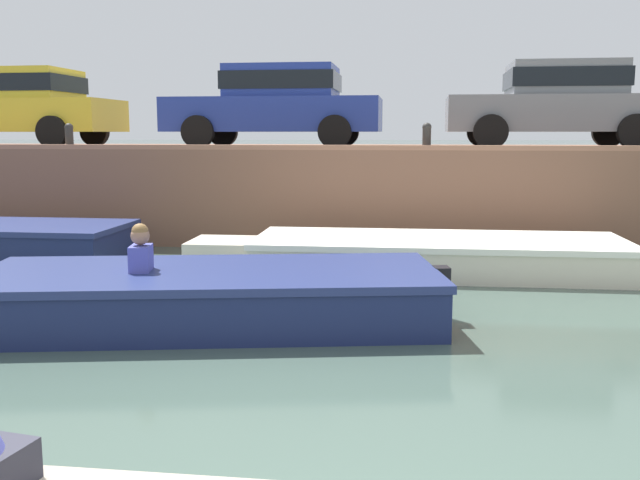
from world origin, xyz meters
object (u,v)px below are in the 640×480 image
at_px(car_centre_grey, 557,102).
at_px(mooring_bollard_mid, 427,135).
at_px(car_leftmost_yellow, 16,105).
at_px(boat_moored_central_cream, 420,255).
at_px(car_left_inner_blue, 278,103).
at_px(mooring_bollard_west, 69,135).
at_px(motorboat_passing, 188,297).

xyz_separation_m(car_centre_grey, mooring_bollard_mid, (-2.38, -1.79, -0.61)).
bearing_deg(mooring_bollard_mid, car_leftmost_yellow, 167.68).
bearing_deg(boat_moored_central_cream, car_left_inner_blue, 126.37).
bearing_deg(mooring_bollard_west, boat_moored_central_cream, -17.52).
distance_m(boat_moored_central_cream, car_leftmost_yellow, 9.22).
relative_size(car_leftmost_yellow, mooring_bollard_mid, 9.42).
xyz_separation_m(motorboat_passing, car_centre_grey, (4.85, 6.83, 2.23)).
bearing_deg(car_left_inner_blue, mooring_bollard_mid, -32.37).
height_order(motorboat_passing, mooring_bollard_mid, mooring_bollard_mid).
bearing_deg(car_leftmost_yellow, car_left_inner_blue, 0.01).
bearing_deg(car_left_inner_blue, mooring_bollard_west, -152.03).
height_order(car_leftmost_yellow, car_centre_grey, same).
relative_size(mooring_bollard_west, mooring_bollard_mid, 1.00).
relative_size(motorboat_passing, mooring_bollard_west, 12.82).
distance_m(car_left_inner_blue, mooring_bollard_mid, 3.40).
relative_size(car_centre_grey, mooring_bollard_west, 8.74).
xyz_separation_m(boat_moored_central_cream, car_leftmost_yellow, (-8.12, 3.72, 2.27)).
xyz_separation_m(car_leftmost_yellow, mooring_bollard_west, (2.00, -1.79, -0.61)).
bearing_deg(car_leftmost_yellow, mooring_bollard_west, -41.81).
bearing_deg(mooring_bollard_west, car_leftmost_yellow, 138.19).
distance_m(car_left_inner_blue, car_centre_grey, 5.21).
height_order(motorboat_passing, mooring_bollard_west, mooring_bollard_west).
distance_m(motorboat_passing, mooring_bollard_west, 6.48).
height_order(car_left_inner_blue, mooring_bollard_mid, car_left_inner_blue).
xyz_separation_m(car_centre_grey, mooring_bollard_west, (-8.59, -1.79, -0.61)).
relative_size(boat_moored_central_cream, car_centre_grey, 1.58).
distance_m(boat_moored_central_cream, car_left_inner_blue, 5.15).
distance_m(motorboat_passing, car_left_inner_blue, 7.19).
bearing_deg(car_centre_grey, mooring_bollard_mid, -143.08).
relative_size(boat_moored_central_cream, motorboat_passing, 1.08).
bearing_deg(mooring_bollard_mid, car_centre_grey, 36.92).
distance_m(car_leftmost_yellow, car_left_inner_blue, 5.38).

